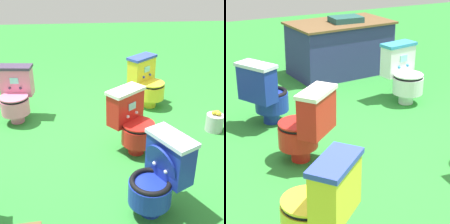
% 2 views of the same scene
% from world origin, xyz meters
% --- Properties ---
extents(ground, '(14.00, 14.00, 0.00)m').
position_xyz_m(ground, '(0.00, 0.00, 0.00)').
color(ground, '#2D8433').
extents(toilet_pink, '(0.45, 0.53, 0.73)m').
position_xyz_m(toilet_pink, '(1.04, -0.71, 0.37)').
color(toilet_pink, pink).
rests_on(toilet_pink, ground).
extents(toilet_yellow, '(0.62, 0.64, 0.73)m').
position_xyz_m(toilet_yellow, '(-0.77, -1.00, 0.37)').
color(toilet_yellow, yellow).
rests_on(toilet_yellow, ground).
extents(toilet_blue, '(0.62, 0.59, 0.73)m').
position_xyz_m(toilet_blue, '(-0.47, 1.13, 0.37)').
color(toilet_blue, '#192D9E').
rests_on(toilet_blue, ground).
extents(toilet_red, '(0.62, 0.64, 0.73)m').
position_xyz_m(toilet_red, '(-0.38, 0.17, 0.37)').
color(toilet_red, red).
rests_on(toilet_red, ground).
extents(lemon_bucket, '(0.22, 0.22, 0.28)m').
position_xyz_m(lemon_bucket, '(-1.50, -0.18, 0.12)').
color(lemon_bucket, '#B7B7BF').
rests_on(lemon_bucket, ground).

